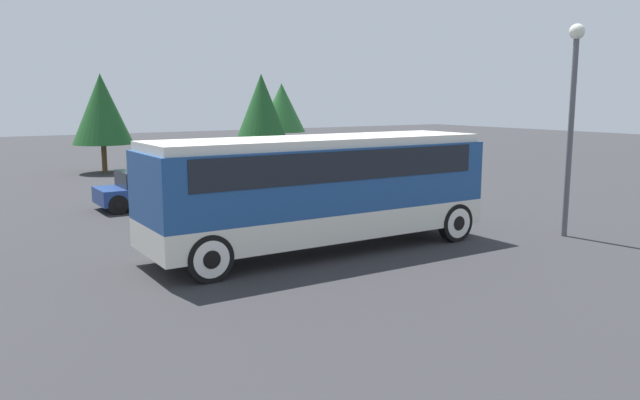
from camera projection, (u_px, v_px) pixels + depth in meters
ground_plane at (320, 250)px, 16.72m from camera, size 120.00×120.00×0.00m
tour_bus at (323, 182)px, 16.47m from camera, size 9.38×2.67×3.02m
parked_car_near at (258, 183)px, 24.86m from camera, size 4.73×1.91×1.37m
parked_car_mid at (153, 189)px, 23.20m from camera, size 4.11×1.89×1.40m
lamp_post at (573, 100)px, 17.80m from camera, size 0.44×0.44×6.10m
tree_left at (261, 107)px, 36.74m from camera, size 3.06×3.06×5.46m
tree_center at (102, 109)px, 33.64m from camera, size 3.21×3.21×5.35m
tree_right at (282, 108)px, 39.07m from camera, size 2.97×2.97×4.96m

